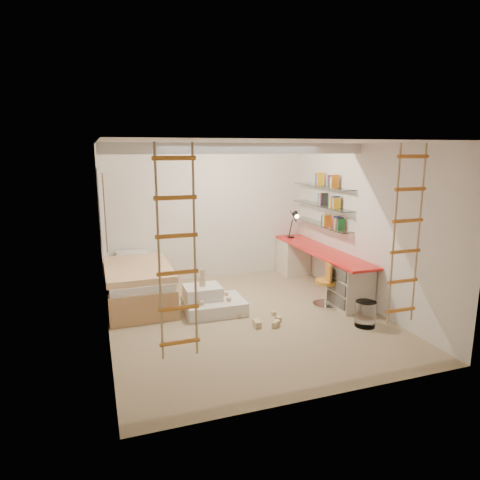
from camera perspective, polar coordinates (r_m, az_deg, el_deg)
name	(u,v)px	position (r m, az deg, el deg)	size (l,w,h in m)	color
floor	(246,318)	(6.60, 0.86, -10.34)	(4.50, 4.50, 0.00)	#978461
ceiling_beam	(240,148)	(6.38, 0.00, 12.12)	(4.00, 0.18, 0.16)	white
window_frame	(101,210)	(7.30, -18.02, 3.88)	(0.06, 1.15, 1.35)	white
window_blind	(104,209)	(7.30, -17.71, 3.90)	(0.02, 1.00, 1.20)	#4C2D1E
rope_ladder_left	(177,254)	(4.17, -8.38, -1.92)	(0.41, 0.04, 2.13)	orange
rope_ladder_right	(406,236)	(5.35, 21.30, 0.47)	(0.41, 0.04, 2.13)	orange
waste_bin	(365,314)	(6.50, 16.37, -9.43)	(0.30, 0.30, 0.37)	white
desk	(319,268)	(7.90, 10.53, -3.64)	(0.56, 2.80, 0.75)	red
shelves	(322,205)	(7.99, 10.84, 4.55)	(0.25, 1.80, 0.71)	white
bed	(138,283)	(7.32, -13.50, -5.65)	(1.02, 2.00, 0.69)	#AD7F51
task_lamp	(295,220)	(8.55, 7.29, 2.69)	(0.14, 0.36, 0.57)	black
swivel_chair	(327,291)	(7.11, 11.49, -6.62)	(0.52, 0.52, 0.72)	#C68826
play_platform	(211,302)	(6.79, -3.93, -8.25)	(0.93, 0.73, 0.41)	silver
toy_blocks	(239,305)	(6.53, -0.16, -8.60)	(1.13, 1.04, 0.68)	#CCB284
books	(322,200)	(7.97, 10.87, 5.22)	(0.14, 0.70, 0.92)	#1E722D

